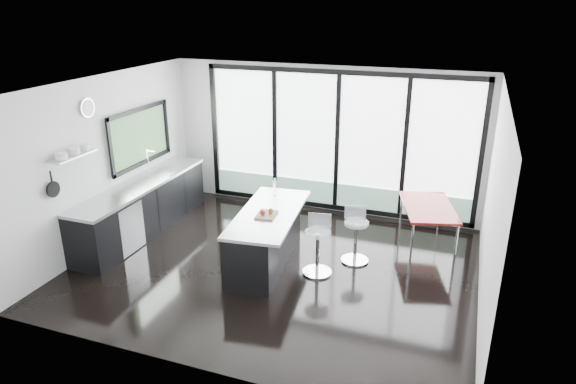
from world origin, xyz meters
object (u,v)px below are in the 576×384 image
at_px(island, 265,236).
at_px(bar_stool_far, 356,241).
at_px(red_table, 427,226).
at_px(bar_stool_near, 318,252).

xyz_separation_m(island, bar_stool_far, (1.34, 0.48, -0.09)).
bearing_deg(bar_stool_far, red_table, 20.21).
relative_size(bar_stool_near, bar_stool_far, 1.03).
height_order(island, red_table, island).
relative_size(bar_stool_far, red_table, 0.51).
distance_m(bar_stool_far, red_table, 1.36).
height_order(bar_stool_near, red_table, red_table).
xyz_separation_m(bar_stool_near, bar_stool_far, (0.45, 0.57, -0.01)).
bearing_deg(bar_stool_far, bar_stool_near, -151.33).
height_order(island, bar_stool_near, island).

